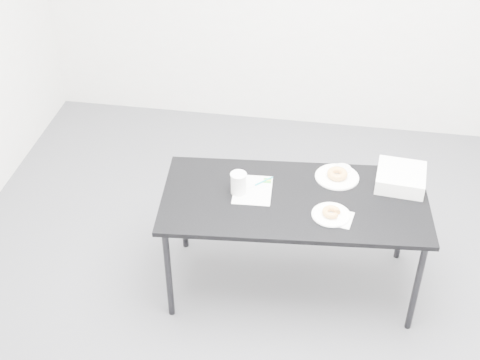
# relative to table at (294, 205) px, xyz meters

# --- Properties ---
(floor) EXTENTS (4.00, 4.00, 0.00)m
(floor) POSITION_rel_table_xyz_m (-0.18, -0.11, -0.63)
(floor) COLOR #4E4F54
(floor) RESTS_ON ground
(table) EXTENTS (1.54, 0.82, 0.68)m
(table) POSITION_rel_table_xyz_m (0.00, 0.00, 0.00)
(table) COLOR black
(table) RESTS_ON floor
(scorecard) EXTENTS (0.23, 0.28, 0.00)m
(scorecard) POSITION_rel_table_xyz_m (-0.24, 0.04, 0.05)
(scorecard) COLOR silver
(scorecard) RESTS_ON table
(logo_patch) EXTENTS (0.05, 0.05, 0.00)m
(logo_patch) POSITION_rel_table_xyz_m (-0.17, 0.13, 0.05)
(logo_patch) COLOR green
(logo_patch) RESTS_ON scorecard
(pen) EXTENTS (0.09, 0.10, 0.01)m
(pen) POSITION_rel_table_xyz_m (-0.19, 0.12, 0.06)
(pen) COLOR #0E929A
(pen) RESTS_ON scorecard
(napkin) EXTENTS (0.17, 0.17, 0.00)m
(napkin) POSITION_rel_table_xyz_m (0.25, -0.13, 0.05)
(napkin) COLOR silver
(napkin) RESTS_ON table
(plate_near) EXTENTS (0.21, 0.21, 0.01)m
(plate_near) POSITION_rel_table_xyz_m (0.21, -0.12, 0.06)
(plate_near) COLOR white
(plate_near) RESTS_ON napkin
(donut_near) EXTENTS (0.12, 0.12, 0.03)m
(donut_near) POSITION_rel_table_xyz_m (0.21, -0.12, 0.08)
(donut_near) COLOR gold
(donut_near) RESTS_ON plate_near
(plate_far) EXTENTS (0.25, 0.25, 0.01)m
(plate_far) POSITION_rel_table_xyz_m (0.22, 0.23, 0.05)
(plate_far) COLOR white
(plate_far) RESTS_ON table
(donut_far) EXTENTS (0.13, 0.13, 0.04)m
(donut_far) POSITION_rel_table_xyz_m (0.22, 0.23, 0.08)
(donut_far) COLOR gold
(donut_far) RESTS_ON plate_far
(coffee_cup) EXTENTS (0.09, 0.09, 0.13)m
(coffee_cup) POSITION_rel_table_xyz_m (-0.32, 0.00, 0.12)
(coffee_cup) COLOR white
(coffee_cup) RESTS_ON table
(cup_lid) EXTENTS (0.10, 0.10, 0.01)m
(cup_lid) POSITION_rel_table_xyz_m (0.25, 0.31, 0.06)
(cup_lid) COLOR white
(cup_lid) RESTS_ON table
(bakery_box) EXTENTS (0.29, 0.29, 0.09)m
(bakery_box) POSITION_rel_table_xyz_m (0.58, 0.23, 0.10)
(bakery_box) COLOR white
(bakery_box) RESTS_ON table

